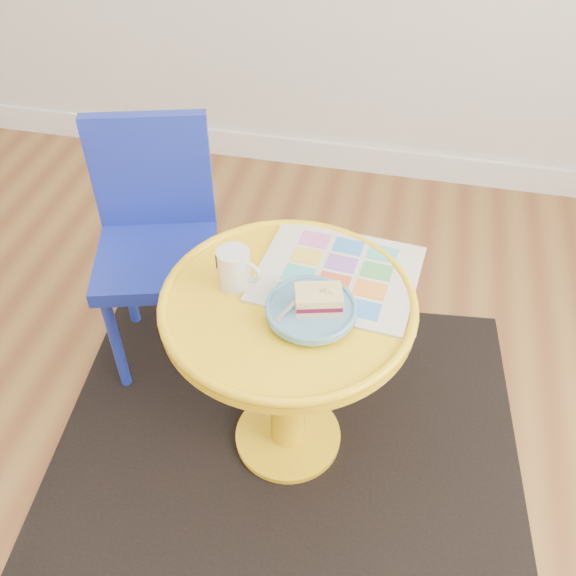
% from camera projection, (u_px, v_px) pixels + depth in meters
% --- Properties ---
extents(rug, '(1.41, 1.23, 0.01)m').
position_uv_depth(rug, '(288.00, 438.00, 1.85)').
color(rug, black).
rests_on(rug, ground).
extents(side_table, '(0.59, 0.59, 0.56)m').
position_uv_depth(side_table, '(288.00, 346.00, 1.57)').
color(side_table, yellow).
rests_on(side_table, ground).
extents(chair, '(0.42, 0.42, 0.76)m').
position_uv_depth(chair, '(156.00, 232.00, 1.84)').
color(chair, '#1A2BAC').
rests_on(chair, ground).
extents(newspaper, '(0.40, 0.35, 0.01)m').
position_uv_depth(newspaper, '(338.00, 274.00, 1.53)').
color(newspaper, silver).
rests_on(newspaper, side_table).
extents(mug, '(0.11, 0.08, 0.10)m').
position_uv_depth(mug, '(235.00, 268.00, 1.47)').
color(mug, white).
rests_on(mug, side_table).
extents(plate, '(0.20, 0.20, 0.02)m').
position_uv_depth(plate, '(311.00, 310.00, 1.41)').
color(plate, '#5690B6').
rests_on(plate, newspaper).
extents(cake_slice, '(0.12, 0.09, 0.05)m').
position_uv_depth(cake_slice, '(319.00, 299.00, 1.39)').
color(cake_slice, '#D3BC8C').
rests_on(cake_slice, plate).
extents(fork, '(0.07, 0.14, 0.00)m').
position_uv_depth(fork, '(295.00, 303.00, 1.42)').
color(fork, silver).
rests_on(fork, plate).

